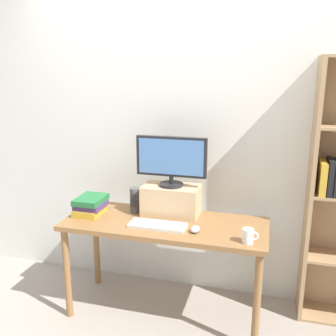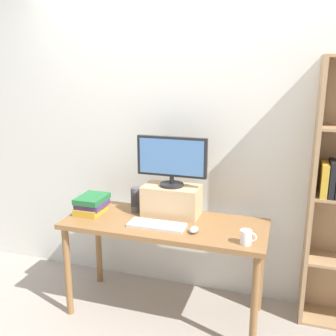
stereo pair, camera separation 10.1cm
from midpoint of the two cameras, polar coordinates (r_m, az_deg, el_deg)
The scene contains 10 objects.
ground_plane at distance 3.11m, azimuth 0.52°, elevation -20.97°, with size 12.00×12.00×0.00m, color #9E9389.
back_wall at distance 3.03m, azimuth 3.20°, elevation 4.86°, with size 7.00×0.08×2.60m.
desk at distance 2.78m, azimuth 0.55°, elevation -9.85°, with size 1.47×0.58×0.75m.
riser_box at distance 2.84m, azimuth 1.59°, elevation -4.95°, with size 0.42×0.24×0.23m.
computer_monitor at distance 2.75m, azimuth 1.62°, elevation 1.31°, with size 0.53×0.18×0.37m.
keyboard at distance 2.66m, azimuth -0.62°, elevation -8.70°, with size 0.40×0.15×0.02m.
computer_mouse at distance 2.58m, azimuth 5.08°, elevation -9.33°, with size 0.06×0.10×0.04m.
book_stack at distance 2.94m, azimuth -10.61°, elevation -5.46°, with size 0.20×0.26×0.13m.
coffee_mug at distance 2.45m, azimuth 13.04°, elevation -10.24°, with size 0.10×0.07×0.09m.
desk_speaker at distance 2.91m, azimuth -3.92°, elevation -4.83°, with size 0.08×0.08×0.20m.
Camera 2 is at (0.80, -2.41, 1.80)m, focal length 40.00 mm.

